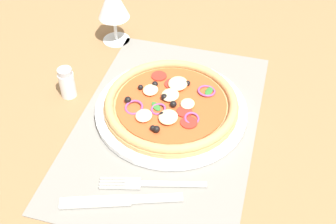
{
  "coord_description": "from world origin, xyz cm",
  "views": [
    {
      "loc": [
        -56.14,
        -15.64,
        60.09
      ],
      "look_at": [
        1.03,
        0.0,
        2.57
      ],
      "focal_mm": 46.43,
      "sensor_mm": 36.0,
      "label": 1
    }
  ],
  "objects_px": {
    "wine_glass": "(113,3)",
    "pepper_shaker": "(67,83)",
    "pizza": "(170,103)",
    "plate": "(170,109)",
    "fork": "(147,184)",
    "knife": "(120,200)"
  },
  "relations": [
    {
      "from": "knife",
      "to": "pepper_shaker",
      "type": "height_order",
      "value": "pepper_shaker"
    },
    {
      "from": "wine_glass",
      "to": "pepper_shaker",
      "type": "distance_m",
      "value": 0.22
    },
    {
      "from": "knife",
      "to": "fork",
      "type": "bearing_deg",
      "value": -144.98
    },
    {
      "from": "pepper_shaker",
      "to": "plate",
      "type": "bearing_deg",
      "value": -89.21
    },
    {
      "from": "pepper_shaker",
      "to": "fork",
      "type": "bearing_deg",
      "value": -128.52
    },
    {
      "from": "plate",
      "to": "pepper_shaker",
      "type": "relative_size",
      "value": 4.45
    },
    {
      "from": "fork",
      "to": "knife",
      "type": "bearing_deg",
      "value": 39.46
    },
    {
      "from": "fork",
      "to": "knife",
      "type": "xyz_separation_m",
      "value": [
        -0.04,
        0.03,
        0.0
      ]
    },
    {
      "from": "fork",
      "to": "wine_glass",
      "type": "relative_size",
      "value": 1.2
    },
    {
      "from": "plate",
      "to": "wine_glass",
      "type": "xyz_separation_m",
      "value": [
        0.21,
        0.19,
        0.09
      ]
    },
    {
      "from": "fork",
      "to": "pepper_shaker",
      "type": "xyz_separation_m",
      "value": [
        0.18,
        0.22,
        0.03
      ]
    },
    {
      "from": "pizza",
      "to": "wine_glass",
      "type": "relative_size",
      "value": 1.76
    },
    {
      "from": "plate",
      "to": "pizza",
      "type": "relative_size",
      "value": 1.13
    },
    {
      "from": "knife",
      "to": "pepper_shaker",
      "type": "distance_m",
      "value": 0.29
    },
    {
      "from": "pizza",
      "to": "wine_glass",
      "type": "distance_m",
      "value": 0.29
    },
    {
      "from": "plate",
      "to": "fork",
      "type": "distance_m",
      "value": 0.18
    },
    {
      "from": "plate",
      "to": "wine_glass",
      "type": "distance_m",
      "value": 0.3
    },
    {
      "from": "plate",
      "to": "pizza",
      "type": "height_order",
      "value": "pizza"
    },
    {
      "from": "pizza",
      "to": "pepper_shaker",
      "type": "relative_size",
      "value": 3.92
    },
    {
      "from": "pizza",
      "to": "pepper_shaker",
      "type": "bearing_deg",
      "value": 90.79
    },
    {
      "from": "pizza",
      "to": "fork",
      "type": "height_order",
      "value": "pizza"
    },
    {
      "from": "knife",
      "to": "pepper_shaker",
      "type": "xyz_separation_m",
      "value": [
        0.22,
        0.19,
        0.03
      ]
    }
  ]
}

